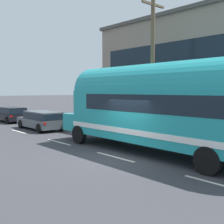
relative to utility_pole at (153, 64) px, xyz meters
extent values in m
plane|color=#38383D|center=(-4.30, -1.85, -4.42)|extent=(300.00, 300.00, 0.00)
cube|color=silver|center=(-4.30, -6.39, -4.42)|extent=(0.14, 2.40, 0.01)
cube|color=silver|center=(-4.30, -1.58, -4.42)|extent=(0.14, 2.40, 0.01)
cube|color=silver|center=(-4.30, 3.15, -4.42)|extent=(0.14, 2.40, 0.01)
cube|color=silver|center=(-4.30, 8.66, -4.42)|extent=(0.14, 2.40, 0.01)
cube|color=silver|center=(-0.72, 10.15, -4.42)|extent=(0.12, 80.00, 0.01)
cube|color=#9E9B93|center=(0.48, 8.15, -4.35)|extent=(2.39, 90.00, 0.15)
cube|color=black|center=(2.05, -1.13, -2.62)|extent=(0.08, 14.19, 1.20)
cube|color=black|center=(2.05, -1.13, 0.88)|extent=(0.08, 14.19, 1.20)
cylinder|color=brown|center=(0.00, 0.00, -0.17)|extent=(0.24, 0.24, 8.50)
cube|color=brown|center=(0.00, 0.00, 3.28)|extent=(1.80, 0.12, 0.12)
cube|color=teal|center=(-2.50, -2.41, -2.67)|extent=(2.53, 9.66, 2.30)
cylinder|color=teal|center=(-2.50, -2.41, -1.52)|extent=(2.48, 9.56, 2.45)
cube|color=teal|center=(-2.52, 3.07, -3.35)|extent=(2.26, 1.31, 0.95)
cube|color=white|center=(-2.50, -2.41, -3.32)|extent=(2.57, 9.70, 0.24)
cube|color=black|center=(-2.50, -2.71, -2.07)|extent=(2.55, 7.86, 0.76)
cube|color=black|center=(-2.52, 2.47, -2.02)|extent=(2.14, 0.11, 0.96)
cube|color=silver|center=(-2.52, 3.76, -3.47)|extent=(0.90, 0.10, 0.56)
cylinder|color=black|center=(-3.69, 2.02, -3.92)|extent=(0.26, 1.00, 1.00)
cylinder|color=black|center=(-1.35, 2.02, -3.92)|extent=(0.26, 1.00, 1.00)
cylinder|color=black|center=(-3.67, -5.64, -3.92)|extent=(0.26, 1.00, 1.00)
cube|color=#474C51|center=(-2.62, 8.63, -3.90)|extent=(1.91, 4.67, 0.60)
cube|color=#474C51|center=(-2.63, 8.16, -3.33)|extent=(1.67, 3.42, 0.55)
cube|color=black|center=(-2.63, 8.16, -3.36)|extent=(1.73, 3.46, 0.43)
cube|color=red|center=(-3.45, 6.33, -3.72)|extent=(0.20, 0.05, 0.14)
cube|color=red|center=(-1.92, 6.29, -3.72)|extent=(0.20, 0.05, 0.14)
cylinder|color=black|center=(-3.41, 10.27, -4.10)|extent=(0.22, 0.65, 0.64)
cylinder|color=black|center=(-1.72, 10.22, -4.10)|extent=(0.22, 0.65, 0.64)
cylinder|color=black|center=(-3.51, 7.05, -4.10)|extent=(0.22, 0.65, 0.64)
cylinder|color=black|center=(-1.82, 7.00, -4.10)|extent=(0.22, 0.65, 0.64)
cube|color=black|center=(-2.32, 15.25, -3.90)|extent=(1.85, 4.42, 0.60)
cube|color=black|center=(-2.31, 14.78, -3.33)|extent=(1.62, 2.97, 0.55)
cube|color=black|center=(-2.31, 14.78, -3.36)|extent=(1.68, 3.01, 0.43)
cube|color=red|center=(-3.04, 13.04, -3.72)|extent=(0.20, 0.04, 0.14)
cube|color=red|center=(-1.52, 13.07, -3.72)|extent=(0.20, 0.04, 0.14)
cylinder|color=black|center=(-1.52, 16.76, -4.10)|extent=(0.21, 0.64, 0.64)
cylinder|color=black|center=(-3.13, 13.74, -4.10)|extent=(0.21, 0.64, 0.64)
cylinder|color=black|center=(-1.45, 13.78, -4.10)|extent=(0.21, 0.64, 0.64)
camera|label=1|loc=(-12.39, -10.59, -1.53)|focal=45.19mm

